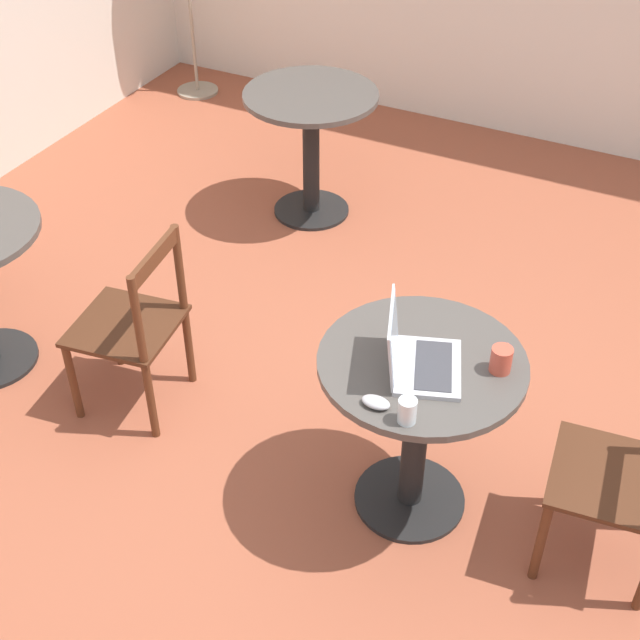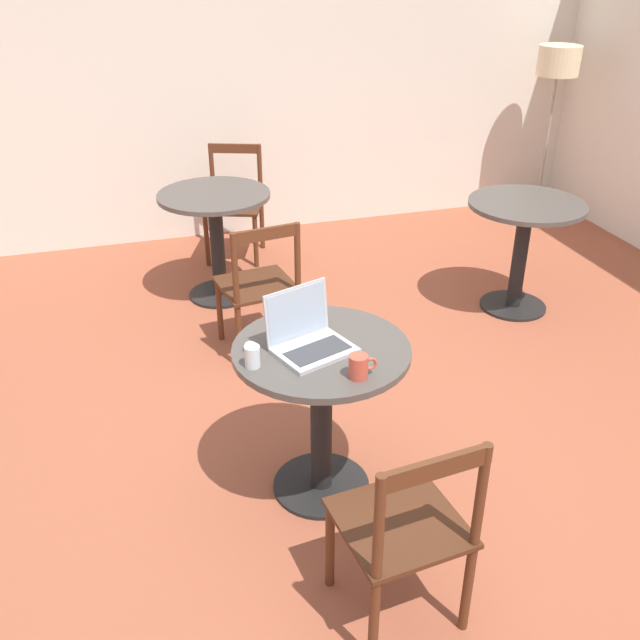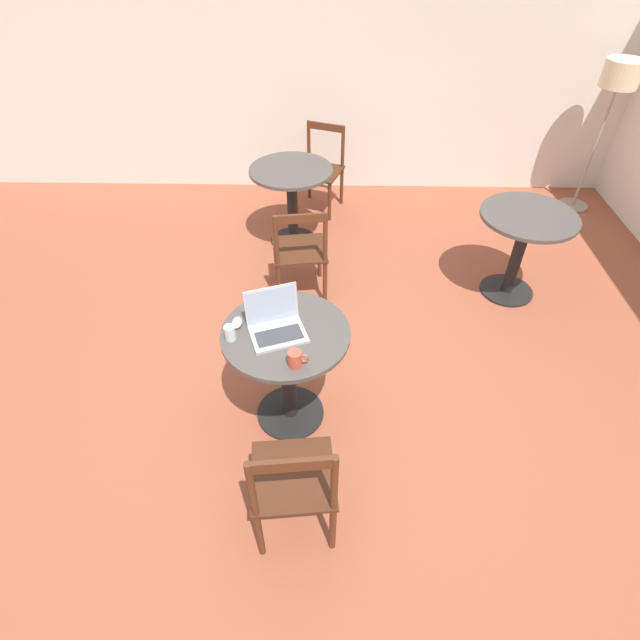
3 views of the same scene
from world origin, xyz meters
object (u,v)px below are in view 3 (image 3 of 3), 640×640
cafe_table_near (287,357)px  cafe_table_mid (523,238)px  mouse (237,323)px  floor_lamp (618,84)px  chair_far_back (321,169)px  mug (295,359)px  chair_near_front (293,482)px  cafe_table_far (292,190)px  chair_far_front (300,252)px  laptop (276,324)px  drinking_glass (230,333)px

cafe_table_near → cafe_table_mid: same height
cafe_table_near → mouse: mouse is taller
cafe_table_mid → floor_lamp: size_ratio=0.51×
cafe_table_near → chair_far_back: 2.81m
mug → cafe_table_near: bearing=105.8°
cafe_table_near → chair_near_front: chair_near_front is taller
chair_near_front → floor_lamp: 4.67m
cafe_table_near → mug: size_ratio=6.56×
floor_lamp → chair_far_back: bearing=-178.6°
cafe_table_far → floor_lamp: size_ratio=0.51×
cafe_table_far → mouse: (-0.18, -2.06, 0.22)m
chair_far_front → cafe_table_far: bearing=97.9°
laptop → drinking_glass: bearing=-164.8°
drinking_glass → mug: bearing=-27.4°
chair_far_back → laptop: laptop is taller
chair_far_front → floor_lamp: 3.40m
chair_far_back → cafe_table_mid: bearing=-41.5°
cafe_table_near → drinking_glass: bearing=-168.4°
cafe_table_mid → cafe_table_far: 2.04m
cafe_table_near → chair_far_front: (0.01, 1.29, -0.12)m
mouse → mug: size_ratio=0.87×
chair_near_front → mug: size_ratio=7.41×
chair_far_back → chair_far_front: 1.52m
chair_near_front → mouse: (-0.36, 0.81, 0.34)m
laptop → mouse: size_ratio=3.75×
cafe_table_mid → chair_far_back: 2.19m
chair_near_front → mouse: bearing=114.1°
chair_far_back → chair_far_front: bearing=-95.2°
cafe_table_far → mug: size_ratio=6.56×
cafe_table_near → floor_lamp: floor_lamp is taller
chair_far_front → drinking_glass: bearing=-103.0°
mouse → drinking_glass: (-0.02, -0.12, 0.03)m
floor_lamp → drinking_glass: 4.37m
drinking_glass → mouse: bearing=80.7°
chair_near_front → mouse: chair_near_front is taller
chair_far_back → chair_far_front: size_ratio=1.00×
chair_far_back → floor_lamp: 2.88m
chair_near_front → floor_lamp: (2.82, 3.63, 0.83)m
cafe_table_mid → mouse: 2.46m
floor_lamp → drinking_glass: floor_lamp is taller
cafe_table_mid → mug: size_ratio=6.56×
chair_far_front → mouse: chair_far_front is taller
cafe_table_near → cafe_table_mid: 2.24m
chair_far_front → laptop: 1.34m
drinking_glass → cafe_table_far: bearing=84.8°
laptop → mouse: 0.24m
laptop → mug: size_ratio=3.27×
cafe_table_far → laptop: size_ratio=2.01×
chair_near_front → laptop: 0.86m
chair_far_back → drinking_glass: bearing=-98.9°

